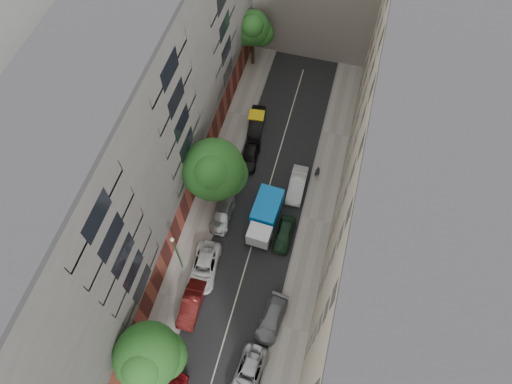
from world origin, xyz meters
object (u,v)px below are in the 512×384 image
(car_right_0, at_px, (248,374))
(car_left_1, at_px, (192,304))
(car_right_2, at_px, (284,234))
(tree_far, at_px, (253,30))
(lamp_post, at_px, (176,250))
(tree_mid, at_px, (214,172))
(tree_near, at_px, (148,358))
(pedestrian, at_px, (317,172))
(tarp_truck, at_px, (265,216))
(car_left_4, at_px, (250,155))
(car_left_3, at_px, (223,214))
(car_left_5, at_px, (256,122))
(car_right_3, at_px, (297,185))
(car_right_1, at_px, (272,319))
(car_left_2, at_px, (204,267))

(car_right_0, bearing_deg, car_left_1, 151.53)
(car_left_1, relative_size, car_right_0, 0.95)
(car_right_0, bearing_deg, car_right_2, 95.20)
(tree_far, relative_size, lamp_post, 1.20)
(tree_mid, bearing_deg, car_right_0, -64.27)
(tree_near, distance_m, pedestrian, 24.24)
(tree_mid, height_order, lamp_post, tree_mid)
(tarp_truck, xyz_separation_m, car_left_4, (-3.40, 7.02, -0.76))
(tarp_truck, bearing_deg, car_right_0, -78.09)
(car_left_3, distance_m, car_left_5, 12.00)
(car_left_5, height_order, pedestrian, pedestrian)
(car_right_2, bearing_deg, car_right_3, 91.19)
(lamp_post, bearing_deg, car_left_3, 70.81)
(tarp_truck, bearing_deg, lamp_post, -131.29)
(tarp_truck, bearing_deg, tree_near, -105.23)
(car_left_5, xyz_separation_m, car_right_0, (6.12, -25.64, -0.05))
(car_right_0, height_order, car_right_1, car_right_0)
(car_left_3, xyz_separation_m, car_right_1, (7.20, -8.78, 0.00))
(car_right_3, distance_m, pedestrian, 2.60)
(car_right_1, xyz_separation_m, tree_mid, (-8.10, 10.29, 5.07))
(car_left_1, height_order, lamp_post, lamp_post)
(car_left_3, xyz_separation_m, car_left_4, (0.80, 7.42, 0.06))
(car_right_0, bearing_deg, tree_near, -163.60)
(car_left_1, height_order, car_right_1, car_left_1)
(car_right_2, xyz_separation_m, car_right_3, (0.00, 5.69, 0.06))
(tarp_truck, bearing_deg, car_right_2, -21.03)
(car_left_2, height_order, tree_mid, tree_mid)
(car_right_1, relative_size, tree_mid, 0.52)
(lamp_post, bearing_deg, car_right_3, 52.70)
(car_left_4, distance_m, car_right_2, 9.77)
(car_left_1, height_order, car_left_2, car_left_1)
(car_right_2, xyz_separation_m, pedestrian, (1.70, 7.65, 0.27))
(car_right_2, bearing_deg, car_left_5, 117.15)
(tree_near, bearing_deg, car_right_2, 63.28)
(car_left_5, distance_m, tree_far, 10.56)
(tree_mid, bearing_deg, car_left_5, 83.56)
(car_right_0, relative_size, tree_near, 0.64)
(tree_far, height_order, pedestrian, tree_far)
(car_left_5, distance_m, pedestrian, 9.25)
(car_left_2, relative_size, car_right_1, 1.14)
(car_right_1, height_order, lamp_post, lamp_post)
(car_left_4, xyz_separation_m, car_left_5, (-0.52, 4.57, 0.00))
(car_left_1, distance_m, car_left_2, 3.60)
(car_right_2, distance_m, lamp_post, 10.68)
(car_left_4, height_order, car_right_3, car_right_3)
(car_left_5, distance_m, tree_mid, 11.68)
(car_left_4, relative_size, car_right_2, 1.04)
(car_right_0, xyz_separation_m, tree_near, (-7.30, -1.45, 4.25))
(car_right_3, bearing_deg, tree_far, 118.41)
(tarp_truck, height_order, lamp_post, lamp_post)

